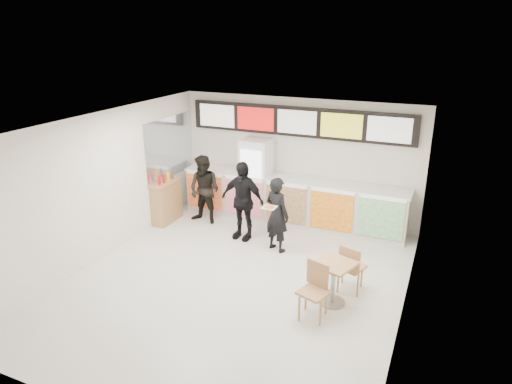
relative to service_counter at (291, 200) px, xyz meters
The scene contains 15 objects.
floor 3.15m from the service_counter, 90.00° to the right, with size 7.00×7.00×0.00m, color beige.
ceiling 3.93m from the service_counter, 90.00° to the right, with size 7.00×7.00×0.00m, color white.
wall_back 1.01m from the service_counter, 90.00° to the left, with size 6.00×6.00×0.00m, color silver.
wall_left 4.41m from the service_counter, 134.13° to the right, with size 7.00×7.00×0.00m, color silver.
wall_right 4.41m from the service_counter, 45.87° to the right, with size 7.00×7.00×0.00m, color silver.
service_counter is the anchor object (origin of this frame).
menu_board 1.90m from the service_counter, 90.00° to the left, with size 5.50×0.14×0.70m.
drinks_fridge 1.03m from the service_counter, behind, with size 0.70×0.67×2.00m.
mirror_panel 3.28m from the service_counter, 167.87° to the right, with size 0.01×2.00×1.50m, color #B2B7BF.
customer_main 1.57m from the service_counter, 81.88° to the right, with size 0.60×0.39×1.64m, color black.
customer_left 2.12m from the service_counter, 156.39° to the right, with size 0.82×0.64×1.69m, color black.
customer_mid 1.49m from the service_counter, 119.35° to the right, with size 1.06×0.44×1.81m, color black.
pizza_slice 2.08m from the service_counter, 83.70° to the right, with size 0.36×0.36×0.02m.
cafe_table 3.56m from the service_counter, 58.88° to the right, with size 0.93×1.65×0.93m.
condiment_ledge 3.05m from the service_counter, 157.58° to the right, with size 0.37×0.91×1.22m.
Camera 1 is at (3.36, -6.77, 4.53)m, focal length 32.00 mm.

